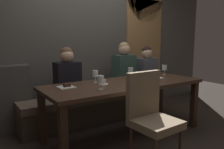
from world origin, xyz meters
TOP-DOWN VIEW (x-y plane):
  - ground at (0.00, 0.00)m, footprint 9.00×9.00m
  - back_wall_tiled at (0.00, 1.22)m, footprint 6.00×0.12m
  - arched_door at (1.35, 1.15)m, footprint 0.90×0.05m
  - dining_table at (0.00, 0.00)m, footprint 2.20×0.84m
  - banquette_bench at (0.00, 0.70)m, footprint 2.50×0.44m
  - chair_near_side at (-0.20, -0.72)m, footprint 0.46×0.46m
  - diner_redhead at (-0.53, 0.70)m, footprint 0.36×0.24m
  - diner_bearded at (0.51, 0.71)m, footprint 0.36×0.24m
  - diner_far_end at (1.04, 0.72)m, footprint 0.36×0.24m
  - wine_glass_far_left at (-0.49, -0.18)m, footprint 0.08×0.08m
  - wine_glass_far_right at (0.93, 0.17)m, footprint 0.08×0.08m
  - wine_glass_end_right at (-0.33, 0.22)m, footprint 0.08×0.08m
  - wine_glass_near_right at (0.07, -0.20)m, footprint 0.08×0.08m
  - wine_glass_end_left at (0.25, 0.20)m, footprint 0.08×0.08m
  - espresso_cup at (-0.31, 0.05)m, footprint 0.12×0.12m
  - dessert_plate at (-0.78, 0.14)m, footprint 0.19×0.19m
  - folded_napkin at (0.62, -0.02)m, footprint 0.14×0.13m

SIDE VIEW (x-z plane):
  - ground at x=0.00m, z-range 0.00..0.00m
  - banquette_bench at x=0.00m, z-range 0.00..0.45m
  - chair_near_side at x=-0.20m, z-range 0.07..1.05m
  - dining_table at x=0.00m, z-range 0.28..1.02m
  - folded_napkin at x=0.62m, z-range 0.74..0.75m
  - dessert_plate at x=-0.78m, z-range 0.73..0.78m
  - espresso_cup at x=-0.31m, z-range 0.73..0.80m
  - diner_far_end at x=1.04m, z-range 0.43..1.17m
  - diner_redhead at x=-0.53m, z-range 0.43..1.19m
  - diner_bearded at x=0.51m, z-range 0.43..1.25m
  - wine_glass_end_right at x=-0.33m, z-range 0.77..0.93m
  - wine_glass_end_left at x=0.25m, z-range 0.77..0.93m
  - wine_glass_near_right at x=0.07m, z-range 0.77..0.93m
  - wine_glass_far_left at x=-0.49m, z-range 0.77..0.94m
  - wine_glass_far_right at x=0.93m, z-range 0.77..0.94m
  - arched_door at x=1.35m, z-range 0.09..2.64m
  - back_wall_tiled at x=0.00m, z-range 0.00..3.00m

